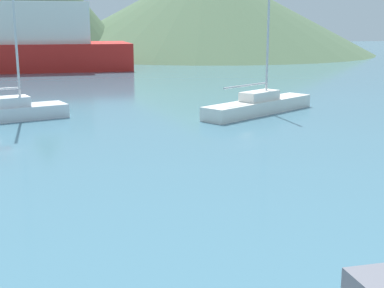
# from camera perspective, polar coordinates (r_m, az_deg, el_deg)

# --- Properties ---
(sailboat_inner) EXTENTS (7.66, 4.94, 7.54)m
(sailboat_inner) POSITION_cam_1_polar(r_m,az_deg,el_deg) (29.02, 7.20, 4.19)
(sailboat_inner) COLOR white
(sailboat_inner) RESTS_ON ground_plane
(sailboat_middle) EXTENTS (5.50, 2.82, 10.09)m
(sailboat_middle) POSITION_cam_1_polar(r_m,az_deg,el_deg) (28.32, -18.55, 3.50)
(sailboat_middle) COLOR silver
(sailboat_middle) RESTS_ON ground_plane
(hill_central) EXTENTS (25.31, 25.31, 15.25)m
(hill_central) POSITION_cam_1_polar(r_m,az_deg,el_deg) (79.69, -16.05, 14.39)
(hill_central) COLOR #4C6647
(hill_central) RESTS_ON ground_plane
(hill_east) EXTENTS (52.47, 52.47, 13.64)m
(hill_east) POSITION_cam_1_polar(r_m,az_deg,el_deg) (87.36, 1.45, 14.16)
(hill_east) COLOR #4C6647
(hill_east) RESTS_ON ground_plane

